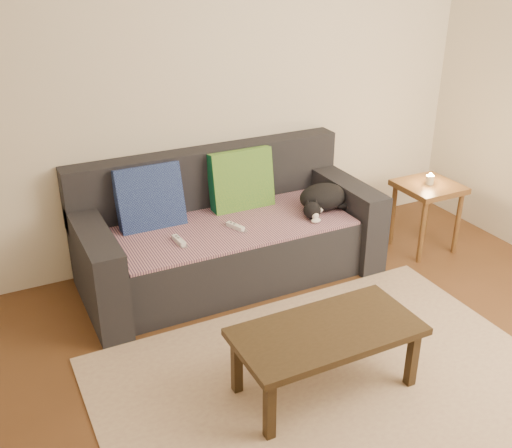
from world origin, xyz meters
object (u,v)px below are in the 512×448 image
object	(u,v)px
side_table	(428,196)
sofa	(227,236)
wii_remote_b	(235,226)
cat	(322,198)
wii_remote_a	(179,241)
coffee_table	(327,336)

from	to	relation	value
side_table	sofa	bearing A→B (deg)	168.24
sofa	wii_remote_b	distance (m)	0.22
sofa	cat	bearing A→B (deg)	-13.36
cat	wii_remote_a	world-z (taller)	cat
cat	wii_remote_a	size ratio (longest dim) A/B	2.92
wii_remote_a	cat	bearing A→B (deg)	-93.40
wii_remote_a	coffee_table	xyz separation A→B (m)	(0.38, -1.20, -0.11)
wii_remote_b	coffee_table	distance (m)	1.23
wii_remote_b	sofa	bearing A→B (deg)	-23.65
sofa	wii_remote_a	bearing A→B (deg)	-155.45
cat	coffee_table	distance (m)	1.44
cat	sofa	bearing A→B (deg)	165.87
cat	coffee_table	size ratio (longest dim) A/B	0.44
wii_remote_a	sofa	bearing A→B (deg)	-70.39
wii_remote_a	side_table	world-z (taller)	side_table
coffee_table	wii_remote_b	bearing A→B (deg)	88.32
sofa	side_table	bearing A→B (deg)	-11.76
sofa	cat	xyz separation A→B (m)	(0.69, -0.16, 0.22)
side_table	coffee_table	size ratio (longest dim) A/B	0.55
side_table	coffee_table	bearing A→B (deg)	-146.23
sofa	wii_remote_a	world-z (taller)	sofa
coffee_table	cat	bearing A→B (deg)	59.06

